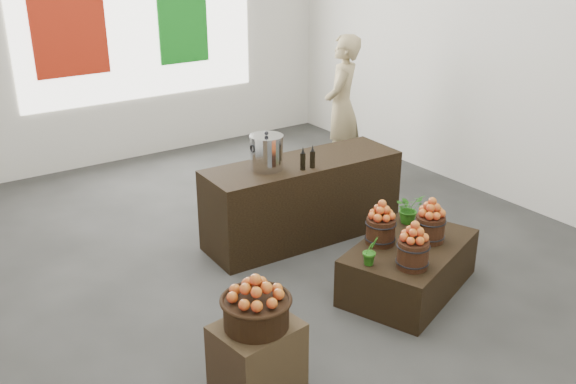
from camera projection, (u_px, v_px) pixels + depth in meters
ground at (270, 260)px, 6.03m from camera, size 7.00×7.00×0.00m
back_wall at (114, 5)px, 7.93m from camera, size 6.00×0.04×4.00m
back_opening at (138, 4)px, 8.07m from camera, size 3.20×0.02×2.40m
deco_red_left at (67, 17)px, 7.63m from camera, size 0.90×0.04×1.40m
deco_green_right at (183, 25)px, 8.49m from camera, size 0.70×0.04×1.00m
crate at (257, 359)px, 4.21m from camera, size 0.58×0.49×0.53m
wicker_basket at (256, 313)px, 4.07m from camera, size 0.42×0.42×0.19m
apples_in_basket at (256, 288)px, 4.00m from camera, size 0.33×0.33×0.18m
display_table at (409, 267)px, 5.46m from camera, size 1.41×1.14×0.42m
apple_bucket_front_left at (413, 254)px, 4.99m from camera, size 0.24×0.24×0.23m
apples_in_bucket_front_left at (415, 232)px, 4.91m from camera, size 0.18×0.18×0.16m
apple_bucket_front_right at (430, 228)px, 5.41m from camera, size 0.24×0.24×0.23m
apples_in_bucket_front_right at (432, 207)px, 5.34m from camera, size 0.18×0.18×0.16m
apple_bucket_rear at (381, 231)px, 5.37m from camera, size 0.24×0.24×0.23m
apples_in_bucket_rear at (382, 210)px, 5.29m from camera, size 0.18×0.18×0.16m
herb_garnish_right at (409, 208)px, 5.74m from camera, size 0.27×0.24×0.27m
herb_garnish_left at (371, 250)px, 5.03m from camera, size 0.13×0.11×0.24m
counter at (303, 200)px, 6.32m from camera, size 2.00×0.70×0.81m
stock_pot_left at (267, 153)px, 5.91m from camera, size 0.31×0.31×0.31m
oil_cruets at (315, 156)px, 5.97m from camera, size 0.15×0.06×0.22m
shopper at (342, 107)px, 7.81m from camera, size 0.76×0.72×1.74m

